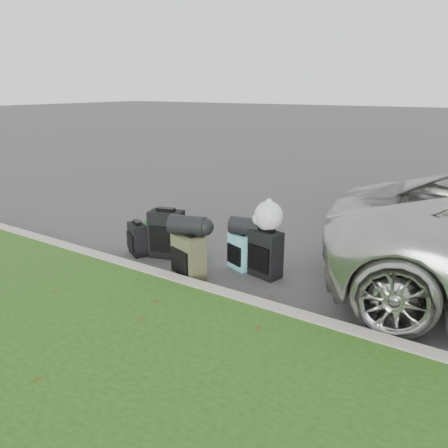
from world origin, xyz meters
The scene contains 12 objects.
ground centered at (0.00, 0.00, 0.00)m, with size 120.00×120.00×0.00m, color #383535.
curb centered at (0.00, -1.00, 0.07)m, with size 120.00×0.18×0.15m, color #9E937F.
suitcase_small_black centered at (-1.33, -0.38, 0.24)m, with size 0.39×0.21×0.49m, color black.
suitcase_large_black_left centered at (-0.89, -0.20, 0.36)m, with size 0.50×0.30×0.72m, color black.
suitcase_olive centered at (-0.10, -0.67, 0.31)m, with size 0.45×0.28×0.62m, color #393A24.
suitcase_teal centered at (0.31, 0.02, 0.26)m, with size 0.36×0.21×0.51m, color #54A6B2.
suitcase_large_black_right centered at (0.73, -0.03, 0.33)m, with size 0.43×0.26×0.65m, color black.
tote_green centered at (-1.66, 0.38, 0.15)m, with size 0.27×0.22×0.31m, color #1A752F.
tote_navy centered at (-0.48, -0.10, 0.17)m, with size 0.31×0.24×0.33m, color navy.
duffel_left centered at (-0.13, -0.65, 0.75)m, with size 0.26×0.26×0.49m, color black.
duffel_right centered at (0.38, 0.04, 0.64)m, with size 0.26×0.26×0.46m, color black.
trash_bag centered at (0.73, 0.03, 0.85)m, with size 0.40×0.40×0.40m, color silver.
Camera 1 is at (3.32, -5.00, 2.50)m, focal length 35.00 mm.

